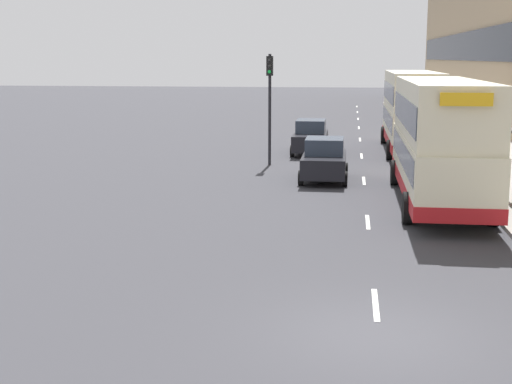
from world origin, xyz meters
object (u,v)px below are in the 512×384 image
Objects in this scene: double_decker_bus_ahead at (412,110)px; car_0 at (324,160)px; car_1 at (311,137)px; traffic_light_far_kerb at (270,91)px; double_decker_bus_near at (440,139)px.

car_0 is at bearing -113.46° from double_decker_bus_ahead.
double_decker_bus_ahead is 2.76× the size of car_0.
double_decker_bus_ahead is at bearing -163.88° from car_1.
car_0 is 5.49m from traffic_light_far_kerb.
car_1 is (-5.17, 12.60, -1.40)m from double_decker_bus_near.
double_decker_bus_near is 2.40× the size of car_1.
traffic_light_far_kerb is (-6.88, 8.21, 1.21)m from double_decker_bus_near.
traffic_light_far_kerb reaches higher than double_decker_bus_ahead.
double_decker_bus_near is 0.99× the size of double_decker_bus_ahead.
car_0 is 0.88× the size of car_1.
car_0 is 8.42m from car_1.
traffic_light_far_kerb is at bearing 129.94° from double_decker_bus_near.
double_decker_bus_near is 14.14m from double_decker_bus_ahead.
car_1 is at bearing -82.88° from car_0.
double_decker_bus_near is 10.78m from traffic_light_far_kerb.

